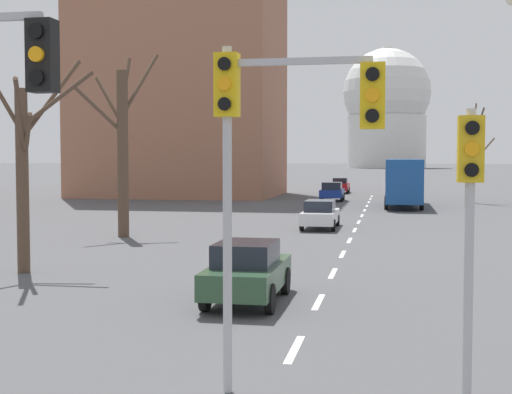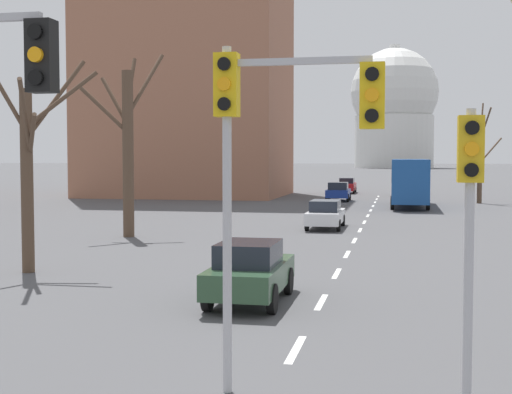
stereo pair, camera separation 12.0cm
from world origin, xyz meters
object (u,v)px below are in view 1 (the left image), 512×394
(sedan_far_right, at_px, (320,214))
(city_bus, at_px, (403,179))
(sedan_mid_centre, at_px, (332,191))
(sedan_far_left, at_px, (340,185))
(traffic_signal_near_right, at_px, (470,199))
(sedan_near_left, at_px, (398,187))
(traffic_signal_centre_tall, at_px, (276,130))
(sedan_near_right, at_px, (247,271))

(sedan_far_right, xyz_separation_m, city_bus, (4.43, 17.17, 1.31))
(sedan_mid_centre, relative_size, city_bus, 0.35)
(sedan_mid_centre, xyz_separation_m, sedan_far_left, (-0.22, 13.13, -0.01))
(traffic_signal_near_right, xyz_separation_m, city_bus, (-0.24, 42.75, -1.00))
(traffic_signal_near_right, distance_m, sedan_mid_centre, 48.94)
(sedan_far_left, relative_size, sedan_far_right, 1.00)
(sedan_far_right, bearing_deg, sedan_far_left, 92.36)
(sedan_near_left, bearing_deg, sedan_far_left, 142.33)
(sedan_mid_centre, bearing_deg, traffic_signal_near_right, -83.02)
(traffic_signal_centre_tall, bearing_deg, city_bus, 86.53)
(sedan_near_right, distance_m, sedan_far_right, 18.92)
(sedan_near_right, bearing_deg, traffic_signal_near_right, -55.16)
(city_bus, bearing_deg, sedan_near_right, -96.95)
(sedan_near_left, distance_m, city_bus, 14.61)
(sedan_mid_centre, relative_size, sedan_far_right, 0.85)
(sedan_far_left, bearing_deg, sedan_far_right, -87.64)
(traffic_signal_centre_tall, bearing_deg, sedan_near_right, 105.01)
(sedan_near_left, bearing_deg, traffic_signal_near_right, -89.47)
(sedan_near_left, relative_size, sedan_mid_centre, 1.08)
(traffic_signal_centre_tall, distance_m, sedan_near_left, 57.51)
(traffic_signal_centre_tall, bearing_deg, sedan_far_right, 94.10)
(traffic_signal_near_right, xyz_separation_m, sedan_near_right, (-4.64, 6.66, -2.25))
(sedan_far_left, distance_m, city_bus, 19.85)
(traffic_signal_centre_tall, height_order, sedan_near_right, traffic_signal_centre_tall)
(traffic_signal_centre_tall, relative_size, sedan_near_left, 1.29)
(sedan_near_left, relative_size, sedan_near_right, 1.04)
(city_bus, bearing_deg, sedan_near_left, 91.14)
(sedan_mid_centre, bearing_deg, sedan_near_right, -88.22)
(sedan_far_left, bearing_deg, traffic_signal_centre_tall, -86.92)
(sedan_far_left, height_order, sedan_far_right, sedan_far_left)
(sedan_near_left, distance_m, sedan_near_right, 50.81)
(traffic_signal_near_right, bearing_deg, sedan_mid_centre, 96.98)
(sedan_near_left, bearing_deg, traffic_signal_centre_tall, -92.30)
(traffic_signal_near_right, height_order, sedan_mid_centre, traffic_signal_near_right)
(sedan_far_left, xyz_separation_m, city_bus, (5.92, -18.90, 1.26))
(traffic_signal_near_right, bearing_deg, sedan_near_right, 124.84)
(sedan_near_left, relative_size, sedan_far_right, 0.92)
(sedan_near_left, xyz_separation_m, city_bus, (0.29, -14.55, 1.24))
(traffic_signal_centre_tall, height_order, sedan_far_right, traffic_signal_centre_tall)
(traffic_signal_near_right, distance_m, sedan_far_right, 26.11)
(traffic_signal_centre_tall, distance_m, traffic_signal_near_right, 3.01)
(sedan_near_left, bearing_deg, sedan_mid_centre, -121.61)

